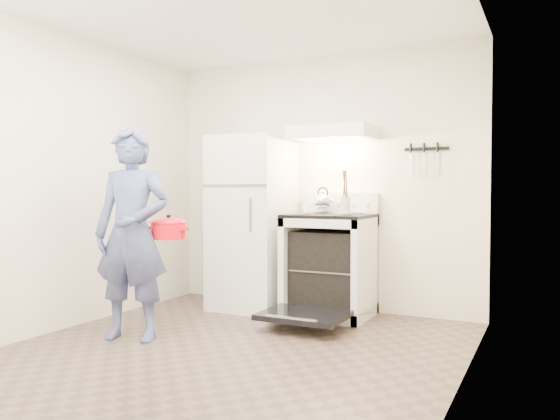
% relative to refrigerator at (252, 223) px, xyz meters
% --- Properties ---
extents(floor, '(3.60, 3.60, 0.00)m').
position_rel_refrigerator_xyz_m(floor, '(0.58, -1.45, -0.85)').
color(floor, brown).
rests_on(floor, ground).
extents(back_wall, '(3.20, 0.02, 2.50)m').
position_rel_refrigerator_xyz_m(back_wall, '(0.58, 0.35, 0.40)').
color(back_wall, white).
rests_on(back_wall, ground).
extents(refrigerator, '(0.70, 0.70, 1.70)m').
position_rel_refrigerator_xyz_m(refrigerator, '(0.00, 0.00, 0.00)').
color(refrigerator, white).
rests_on(refrigerator, floor).
extents(stove_body, '(0.76, 0.65, 0.92)m').
position_rel_refrigerator_xyz_m(stove_body, '(0.81, 0.02, -0.39)').
color(stove_body, white).
rests_on(stove_body, floor).
extents(cooktop, '(0.76, 0.65, 0.03)m').
position_rel_refrigerator_xyz_m(cooktop, '(0.81, 0.02, 0.09)').
color(cooktop, black).
rests_on(cooktop, stove_body).
extents(backsplash, '(0.76, 0.07, 0.20)m').
position_rel_refrigerator_xyz_m(backsplash, '(0.81, 0.31, 0.20)').
color(backsplash, white).
rests_on(backsplash, cooktop).
extents(oven_door, '(0.70, 0.54, 0.04)m').
position_rel_refrigerator_xyz_m(oven_door, '(0.81, -0.57, -0.72)').
color(oven_door, black).
rests_on(oven_door, floor).
extents(oven_rack, '(0.60, 0.52, 0.01)m').
position_rel_refrigerator_xyz_m(oven_rack, '(0.81, 0.02, -0.41)').
color(oven_rack, slate).
rests_on(oven_rack, stove_body).
extents(range_hood, '(0.76, 0.50, 0.12)m').
position_rel_refrigerator_xyz_m(range_hood, '(0.81, 0.10, 0.86)').
color(range_hood, white).
rests_on(range_hood, back_wall).
extents(knife_strip, '(0.40, 0.02, 0.03)m').
position_rel_refrigerator_xyz_m(knife_strip, '(1.63, 0.33, 0.70)').
color(knife_strip, black).
rests_on(knife_strip, back_wall).
extents(pizza_stone, '(0.32, 0.32, 0.02)m').
position_rel_refrigerator_xyz_m(pizza_stone, '(0.72, -0.04, -0.40)').
color(pizza_stone, '#806048').
rests_on(pizza_stone, oven_rack).
extents(tea_kettle, '(0.21, 0.17, 0.25)m').
position_rel_refrigerator_xyz_m(tea_kettle, '(0.68, 0.17, 0.23)').
color(tea_kettle, silver).
rests_on(tea_kettle, cooktop).
extents(utensil_jar, '(0.10, 0.10, 0.13)m').
position_rel_refrigerator_xyz_m(utensil_jar, '(1.02, -0.12, 0.20)').
color(utensil_jar, silver).
rests_on(utensil_jar, cooktop).
extents(person, '(0.69, 0.55, 1.66)m').
position_rel_refrigerator_xyz_m(person, '(-0.29, -1.42, -0.02)').
color(person, navy).
rests_on(person, floor).
extents(dutch_oven, '(0.36, 0.29, 0.23)m').
position_rel_refrigerator_xyz_m(dutch_oven, '(-0.09, -1.20, -0.00)').
color(dutch_oven, red).
rests_on(dutch_oven, person).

